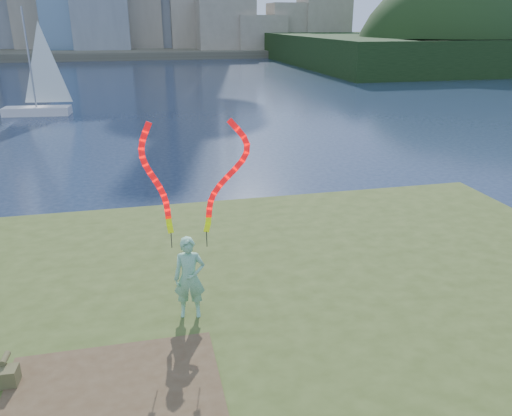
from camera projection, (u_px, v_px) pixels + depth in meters
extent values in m
plane|color=#17233B|center=(227.00, 316.00, 10.78)|extent=(320.00, 320.00, 0.00)
cube|color=#384719|center=(252.00, 388.00, 8.45)|extent=(20.00, 18.00, 0.30)
cube|color=#384719|center=(248.00, 365.00, 8.64)|extent=(17.00, 15.00, 0.30)
cube|color=#384719|center=(246.00, 346.00, 8.73)|extent=(14.00, 12.00, 0.30)
cube|color=#47331E|center=(112.00, 407.00, 7.12)|extent=(3.20, 3.00, 0.02)
cube|color=#4B4637|center=(144.00, 50.00, 97.20)|extent=(320.00, 40.00, 1.20)
imported|color=#167A43|center=(190.00, 278.00, 9.09)|extent=(0.63, 0.46, 1.57)
cylinder|color=black|center=(171.00, 240.00, 8.92)|extent=(0.02, 0.02, 0.30)
cylinder|color=black|center=(207.00, 239.00, 8.96)|extent=(0.02, 0.02, 0.30)
cube|color=brown|center=(4.00, 377.00, 7.52)|extent=(0.42, 0.30, 0.29)
cylinder|color=brown|center=(5.00, 358.00, 7.63)|extent=(0.12, 0.28, 0.10)
cube|color=silver|center=(37.00, 111.00, 33.46)|extent=(4.38, 1.77, 0.60)
cylinder|color=gray|center=(29.00, 60.00, 32.28)|extent=(0.12, 0.12, 6.49)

